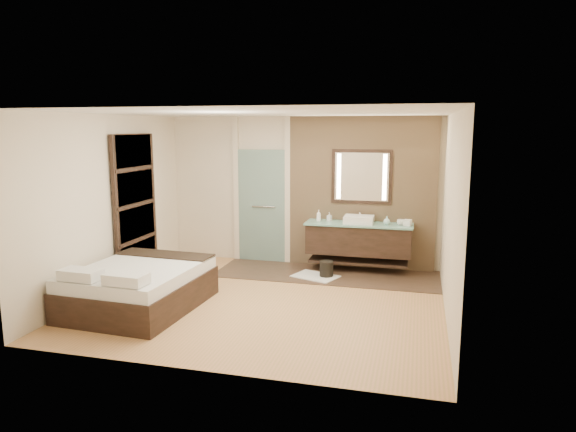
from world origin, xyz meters
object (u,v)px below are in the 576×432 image
(vanity, at_px, (359,239))
(mirror_unit, at_px, (362,177))
(bed, at_px, (139,287))
(waste_bin, at_px, (326,269))

(vanity, xyz_separation_m, mirror_unit, (0.00, 0.24, 1.07))
(vanity, height_order, bed, vanity)
(vanity, distance_m, bed, 3.81)
(bed, height_order, waste_bin, bed)
(mirror_unit, bearing_deg, waste_bin, -121.90)
(vanity, relative_size, bed, 0.93)
(mirror_unit, relative_size, bed, 0.54)
(bed, xyz_separation_m, waste_bin, (2.28, 2.10, -0.16))
(vanity, bearing_deg, mirror_unit, 90.00)
(vanity, distance_m, mirror_unit, 1.10)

